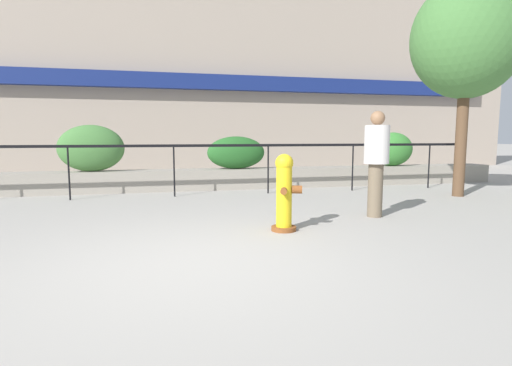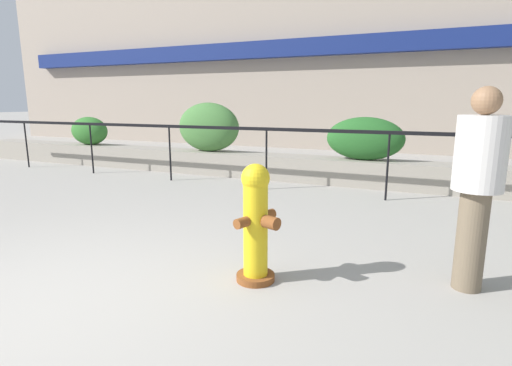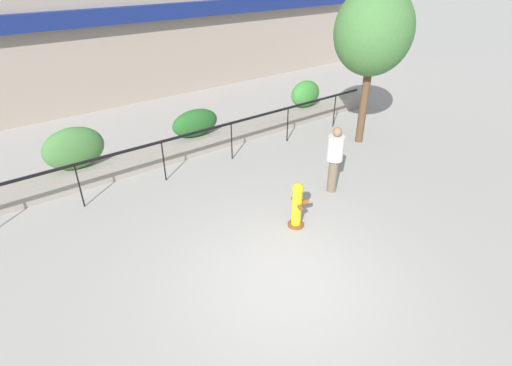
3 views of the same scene
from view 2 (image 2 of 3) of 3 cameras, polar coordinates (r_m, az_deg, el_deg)
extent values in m
plane|color=#9E9991|center=(3.69, -29.90, -15.87)|extent=(120.00, 120.00, 0.00)
cube|color=gray|center=(14.34, 13.09, 20.84)|extent=(30.00, 1.00, 8.00)
cube|color=navy|center=(13.59, 12.40, 18.68)|extent=(27.00, 0.36, 0.56)
cube|color=gray|center=(8.45, 4.30, 2.25)|extent=(18.00, 0.70, 0.50)
cube|color=black|center=(7.32, 1.52, 7.71)|extent=(15.00, 0.05, 0.06)
cylinder|color=black|center=(11.45, -29.95, 4.82)|extent=(0.04, 0.04, 1.15)
cylinder|color=black|center=(9.82, -22.43, 4.62)|extent=(0.04, 0.04, 1.15)
cylinder|color=black|center=(8.42, -12.18, 4.23)|extent=(0.04, 0.04, 1.15)
cylinder|color=black|center=(7.38, 1.49, 3.49)|extent=(0.04, 0.04, 1.15)
cylinder|color=black|center=(6.88, 18.28, 2.32)|extent=(0.04, 0.04, 1.15)
ellipsoid|color=#2D6B28|center=(11.40, -22.71, 6.89)|extent=(1.11, 0.60, 0.72)
ellipsoid|color=#427538|center=(9.14, -6.81, 7.93)|extent=(1.50, 0.66, 1.09)
ellipsoid|color=#235B23|center=(7.99, 15.29, 6.13)|extent=(1.48, 0.58, 0.82)
cylinder|color=brown|center=(3.75, -0.07, -13.28)|extent=(0.45, 0.45, 0.06)
cylinder|color=gold|center=(3.59, -0.07, -6.67)|extent=(0.28, 0.28, 0.85)
sphere|color=gold|center=(3.47, -0.07, 0.71)|extent=(0.25, 0.25, 0.25)
cylinder|color=brown|center=(3.44, 2.14, -5.68)|extent=(0.17, 0.15, 0.11)
cylinder|color=brown|center=(3.44, -2.04, -5.71)|extent=(0.13, 0.15, 0.09)
cylinder|color=brown|center=(3.68, 1.77, -4.54)|extent=(0.13, 0.15, 0.09)
cylinder|color=brown|center=(3.91, 28.36, -7.22)|extent=(0.34, 0.34, 0.88)
cylinder|color=silver|center=(3.76, 29.44, 3.70)|extent=(0.56, 0.56, 0.62)
sphere|color=#8C6647|center=(3.74, 30.09, 10.16)|extent=(0.23, 0.23, 0.23)
camera|label=1|loc=(3.72, -100.54, -6.65)|focal=28.00mm
camera|label=3|loc=(7.71, -90.93, 28.65)|focal=28.00mm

